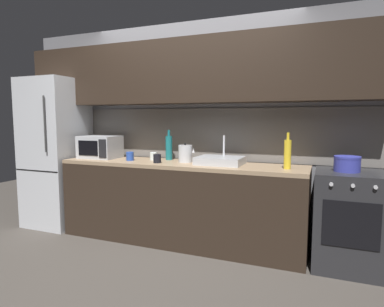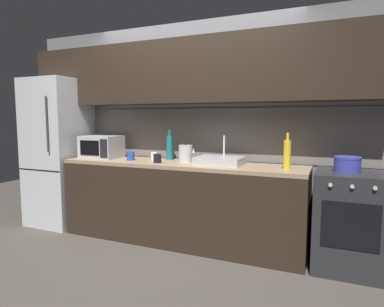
{
  "view_description": "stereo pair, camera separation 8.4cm",
  "coord_description": "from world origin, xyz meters",
  "px_view_note": "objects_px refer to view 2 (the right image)",
  "views": [
    {
      "loc": [
        1.48,
        -2.39,
        1.38
      ],
      "look_at": [
        0.15,
        0.9,
        1.01
      ],
      "focal_mm": 30.85,
      "sensor_mm": 36.0,
      "label": 1
    },
    {
      "loc": [
        1.55,
        -2.35,
        1.38
      ],
      "look_at": [
        0.15,
        0.9,
        1.01
      ],
      "focal_mm": 30.85,
      "sensor_mm": 36.0,
      "label": 2
    }
  ],
  "objects_px": {
    "refrigerator": "(59,152)",
    "kettle": "(186,154)",
    "cooking_pot": "(347,164)",
    "mug_clear": "(154,156)",
    "oven_range": "(348,221)",
    "wine_bottle_yellow": "(287,154)",
    "mug_dark": "(157,158)",
    "microwave": "(102,147)",
    "mug_blue": "(131,156)",
    "wine_bottle_teal": "(170,147)"
  },
  "relations": [
    {
      "from": "mug_blue",
      "to": "mug_clear",
      "type": "height_order",
      "value": "mug_blue"
    },
    {
      "from": "mug_clear",
      "to": "kettle",
      "type": "bearing_deg",
      "value": -4.48
    },
    {
      "from": "kettle",
      "to": "mug_blue",
      "type": "height_order",
      "value": "kettle"
    },
    {
      "from": "refrigerator",
      "to": "microwave",
      "type": "distance_m",
      "value": 0.69
    },
    {
      "from": "microwave",
      "to": "oven_range",
      "type": "bearing_deg",
      "value": -0.41
    },
    {
      "from": "mug_blue",
      "to": "mug_dark",
      "type": "xyz_separation_m",
      "value": [
        0.39,
        -0.07,
        -0.0
      ]
    },
    {
      "from": "oven_range",
      "to": "kettle",
      "type": "xyz_separation_m",
      "value": [
        -1.66,
        0.05,
        0.55
      ]
    },
    {
      "from": "wine_bottle_yellow",
      "to": "mug_dark",
      "type": "relative_size",
      "value": 3.65
    },
    {
      "from": "microwave",
      "to": "cooking_pot",
      "type": "xyz_separation_m",
      "value": [
        2.75,
        -0.02,
        -0.06
      ]
    },
    {
      "from": "refrigerator",
      "to": "oven_range",
      "type": "bearing_deg",
      "value": -0.02
    },
    {
      "from": "kettle",
      "to": "mug_clear",
      "type": "bearing_deg",
      "value": 175.52
    },
    {
      "from": "oven_range",
      "to": "cooking_pot",
      "type": "distance_m",
      "value": 0.52
    },
    {
      "from": "wine_bottle_yellow",
      "to": "microwave",
      "type": "bearing_deg",
      "value": 178.42
    },
    {
      "from": "mug_clear",
      "to": "oven_range",
      "type": "bearing_deg",
      "value": -2.41
    },
    {
      "from": "oven_range",
      "to": "mug_blue",
      "type": "relative_size",
      "value": 9.12
    },
    {
      "from": "refrigerator",
      "to": "microwave",
      "type": "bearing_deg",
      "value": 1.55
    },
    {
      "from": "wine_bottle_yellow",
      "to": "wine_bottle_teal",
      "type": "relative_size",
      "value": 1.0
    },
    {
      "from": "oven_range",
      "to": "cooking_pot",
      "type": "relative_size",
      "value": 3.9
    },
    {
      "from": "refrigerator",
      "to": "mug_blue",
      "type": "bearing_deg",
      "value": -2.82
    },
    {
      "from": "kettle",
      "to": "mug_dark",
      "type": "distance_m",
      "value": 0.32
    },
    {
      "from": "kettle",
      "to": "cooking_pot",
      "type": "xyz_separation_m",
      "value": [
        1.62,
        -0.05,
        -0.02
      ]
    },
    {
      "from": "microwave",
      "to": "mug_blue",
      "type": "distance_m",
      "value": 0.49
    },
    {
      "from": "refrigerator",
      "to": "mug_dark",
      "type": "height_order",
      "value": "refrigerator"
    },
    {
      "from": "refrigerator",
      "to": "kettle",
      "type": "bearing_deg",
      "value": 1.69
    },
    {
      "from": "wine_bottle_yellow",
      "to": "oven_range",
      "type": "bearing_deg",
      "value": 4.29
    },
    {
      "from": "refrigerator",
      "to": "wine_bottle_yellow",
      "type": "bearing_deg",
      "value": -0.85
    },
    {
      "from": "refrigerator",
      "to": "mug_blue",
      "type": "xyz_separation_m",
      "value": [
        1.15,
        -0.06,
        0.01
      ]
    },
    {
      "from": "microwave",
      "to": "mug_clear",
      "type": "relative_size",
      "value": 5.11
    },
    {
      "from": "wine_bottle_yellow",
      "to": "wine_bottle_teal",
      "type": "distance_m",
      "value": 1.38
    },
    {
      "from": "refrigerator",
      "to": "mug_clear",
      "type": "height_order",
      "value": "refrigerator"
    },
    {
      "from": "microwave",
      "to": "wine_bottle_teal",
      "type": "height_order",
      "value": "wine_bottle_teal"
    },
    {
      "from": "mug_dark",
      "to": "oven_range",
      "type": "bearing_deg",
      "value": 3.61
    },
    {
      "from": "kettle",
      "to": "wine_bottle_yellow",
      "type": "relative_size",
      "value": 0.61
    },
    {
      "from": "oven_range",
      "to": "wine_bottle_yellow",
      "type": "height_order",
      "value": "wine_bottle_yellow"
    },
    {
      "from": "refrigerator",
      "to": "microwave",
      "type": "xyz_separation_m",
      "value": [
        0.68,
        0.02,
        0.09
      ]
    },
    {
      "from": "kettle",
      "to": "mug_clear",
      "type": "relative_size",
      "value": 2.38
    },
    {
      "from": "wine_bottle_teal",
      "to": "mug_dark",
      "type": "height_order",
      "value": "wine_bottle_teal"
    },
    {
      "from": "refrigerator",
      "to": "cooking_pot",
      "type": "height_order",
      "value": "refrigerator"
    },
    {
      "from": "mug_clear",
      "to": "cooking_pot",
      "type": "height_order",
      "value": "cooking_pot"
    },
    {
      "from": "mug_clear",
      "to": "cooking_pot",
      "type": "distance_m",
      "value": 2.05
    },
    {
      "from": "refrigerator",
      "to": "kettle",
      "type": "xyz_separation_m",
      "value": [
        1.8,
        0.05,
        0.05
      ]
    },
    {
      "from": "oven_range",
      "to": "kettle",
      "type": "bearing_deg",
      "value": 178.12
    },
    {
      "from": "microwave",
      "to": "wine_bottle_teal",
      "type": "relative_size",
      "value": 1.32
    },
    {
      "from": "mug_clear",
      "to": "cooking_pot",
      "type": "relative_size",
      "value": 0.39
    },
    {
      "from": "refrigerator",
      "to": "oven_range",
      "type": "relative_size",
      "value": 2.09
    },
    {
      "from": "cooking_pot",
      "to": "mug_dark",
      "type": "bearing_deg",
      "value": -176.29
    },
    {
      "from": "wine_bottle_teal",
      "to": "mug_clear",
      "type": "bearing_deg",
      "value": -151.54
    },
    {
      "from": "refrigerator",
      "to": "kettle",
      "type": "height_order",
      "value": "refrigerator"
    },
    {
      "from": "microwave",
      "to": "kettle",
      "type": "xyz_separation_m",
      "value": [
        1.12,
        0.03,
        -0.04
      ]
    },
    {
      "from": "wine_bottle_teal",
      "to": "mug_clear",
      "type": "distance_m",
      "value": 0.21
    }
  ]
}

